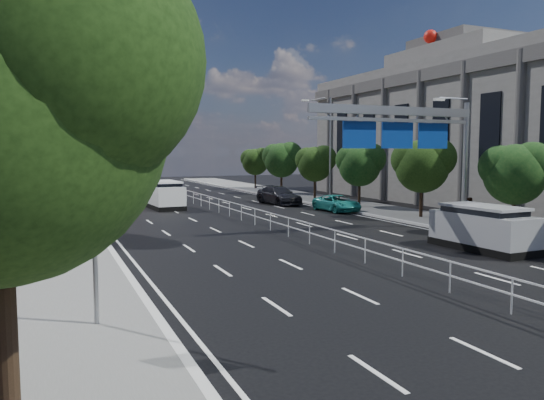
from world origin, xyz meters
TOP-DOWN VIEW (x-y plane):
  - ground at (0.00, 0.00)m, footprint 160.00×160.00m
  - sidewalk_near at (-11.50, 0.00)m, footprint 5.00×140.00m
  - kerb_near at (-9.00, 0.00)m, footprint 0.25×140.00m
  - median_fence at (0.00, 22.50)m, footprint 0.05×85.00m
  - toilet_sign at (-10.95, 0.00)m, footprint 1.62×0.18m
  - overhead_gantry at (6.74, 10.05)m, footprint 10.24×0.38m
  - streetlight_far at (10.50, 26.00)m, footprint 2.78×2.40m
  - civic_hall at (23.72, 22.00)m, footprint 14.40×36.00m
  - near_tree_big at (-12.13, -4.53)m, footprint 5.72×5.33m
  - near_tree_back at (-11.94, 17.97)m, footprint 4.84×4.51m
  - far_tree_c at (11.24, 6.98)m, footprint 3.52×3.28m
  - far_tree_d at (11.25, 14.48)m, footprint 3.85×3.59m
  - far_tree_e at (11.25, 21.98)m, footprint 3.63×3.38m
  - far_tree_f at (11.24, 29.48)m, footprint 3.52×3.28m
  - far_tree_g at (11.25, 36.98)m, footprint 3.96×3.69m
  - far_tree_h at (11.24, 44.48)m, footprint 3.41×3.18m
  - white_minivan at (-3.07, 27.63)m, footprint 2.41×5.08m
  - red_bus at (-3.94, 41.84)m, footprint 3.93×12.50m
  - near_car_silver at (-1.18, 39.26)m, footprint 2.22×4.90m
  - near_car_dark at (-3.63, 56.32)m, footprint 1.86×4.38m
  - silver_minivan at (6.50, 4.39)m, footprint 2.22×4.93m
  - parked_car_teal at (8.30, 20.49)m, footprint 2.22×4.47m
  - parked_car_dark at (6.53, 27.17)m, footprint 2.70×5.39m
  - pedestrian_b at (11.59, 10.62)m, footprint 0.78×0.62m

SIDE VIEW (x-z plane):
  - ground at x=0.00m, z-range 0.00..0.00m
  - sidewalk_near at x=-11.50m, z-range 0.00..0.14m
  - kerb_near at x=-9.00m, z-range -0.01..0.15m
  - median_fence at x=0.00m, z-range 0.01..1.04m
  - parked_car_teal at x=8.30m, z-range 0.00..1.22m
  - near_car_dark at x=-3.63m, z-range 0.00..1.40m
  - parked_car_dark at x=6.53m, z-range 0.00..1.50m
  - near_car_silver at x=-1.18m, z-range 0.00..1.63m
  - pedestrian_b at x=11.59m, z-range 0.14..1.71m
  - silver_minivan at x=6.50m, z-range -0.02..2.00m
  - white_minivan at x=-3.07m, z-range -0.02..2.14m
  - red_bus at x=-3.94m, z-range 0.08..3.76m
  - toilet_sign at x=-10.95m, z-range 0.77..5.11m
  - far_tree_h at x=11.24m, z-range 0.97..5.88m
  - far_tree_c at x=11.24m, z-range 0.95..5.90m
  - far_tree_f at x=11.24m, z-range 0.98..6.00m
  - far_tree_e at x=11.25m, z-range 0.99..6.12m
  - far_tree_d at x=11.25m, z-range 1.02..6.36m
  - far_tree_g at x=11.25m, z-range 1.03..6.48m
  - near_tree_back at x=-11.94m, z-range 1.27..7.96m
  - streetlight_far at x=10.50m, z-range 0.71..9.71m
  - near_tree_big at x=-12.13m, z-range 1.42..9.13m
  - overhead_gantry at x=6.74m, z-range 1.88..9.33m
  - civic_hall at x=23.72m, z-range -0.91..13.44m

